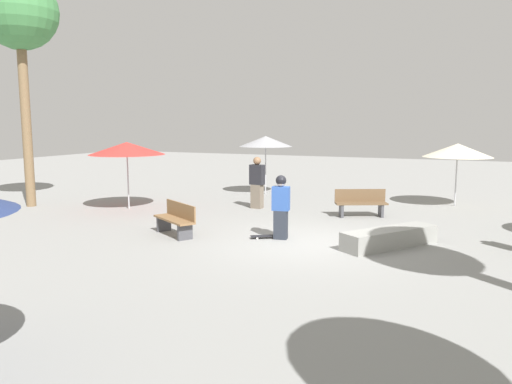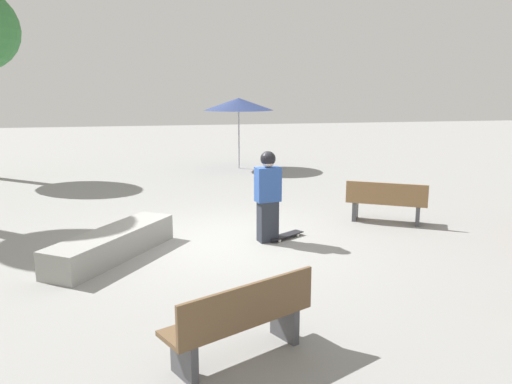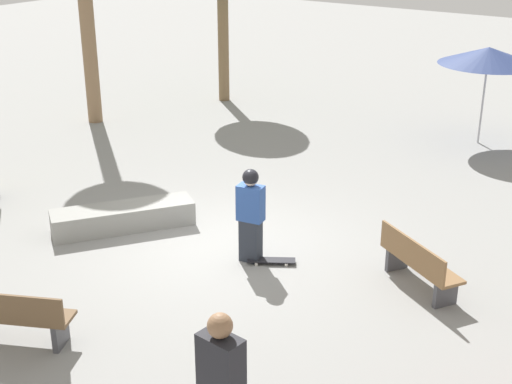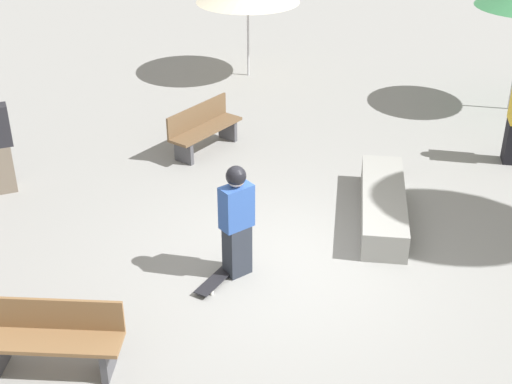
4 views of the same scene
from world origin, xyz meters
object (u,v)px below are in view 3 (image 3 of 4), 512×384
(bench_far, at_px, (13,317))
(concrete_ledge, at_px, (123,217))
(skateboard, at_px, (271,260))
(bench_near, at_px, (418,263))
(skater_main, at_px, (251,212))
(shade_umbrella_navy, at_px, (488,56))

(bench_far, bearing_deg, concrete_ledge, 86.81)
(skateboard, relative_size, concrete_ledge, 0.31)
(bench_near, bearing_deg, bench_far, -99.27)
(skater_main, height_order, bench_near, skater_main)
(skater_main, distance_m, skateboard, 0.90)
(skater_main, bearing_deg, concrete_ledge, 176.79)
(bench_near, height_order, shade_umbrella_navy, shade_umbrella_navy)
(bench_near, relative_size, shade_umbrella_navy, 0.67)
(skateboard, height_order, concrete_ledge, concrete_ledge)
(skater_main, relative_size, skateboard, 2.08)
(skater_main, bearing_deg, shade_umbrella_navy, 73.30)
(bench_far, height_order, shade_umbrella_navy, shade_umbrella_navy)
(bench_far, relative_size, shade_umbrella_navy, 0.68)
(bench_near, relative_size, bench_far, 0.98)
(bench_near, xyz_separation_m, shade_umbrella_navy, (-7.71, -1.62, 1.76))
(skateboard, bearing_deg, skater_main, 161.91)
(skateboard, distance_m, bench_near, 2.41)
(concrete_ledge, bearing_deg, skater_main, 96.49)
(skateboard, xyz_separation_m, shade_umbrella_navy, (-8.34, 0.68, 2.13))
(skateboard, xyz_separation_m, concrete_ledge, (0.39, -3.02, 0.16))
(skateboard, relative_size, shade_umbrella_navy, 0.33)
(skater_main, distance_m, bench_far, 4.05)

